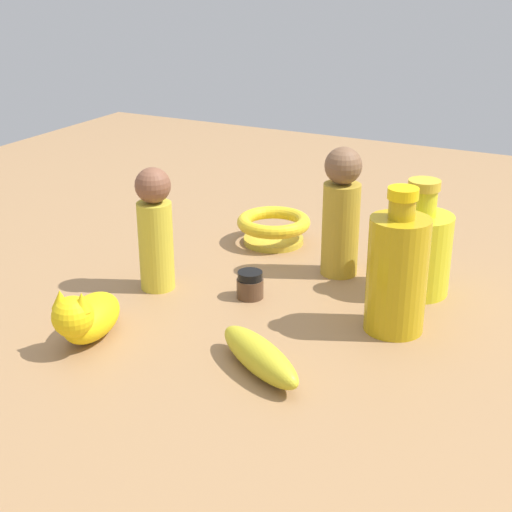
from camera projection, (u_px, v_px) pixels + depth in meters
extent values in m
plane|color=#936D47|center=(256.00, 292.00, 1.11)|extent=(2.00, 2.00, 0.00)
ellipsoid|color=yellow|center=(92.00, 317.00, 0.97)|extent=(0.12, 0.09, 0.05)
sphere|color=yellow|center=(73.00, 317.00, 0.92)|extent=(0.05, 0.05, 0.05)
cone|color=yellow|center=(82.00, 302.00, 0.91)|extent=(0.02, 0.02, 0.02)
cone|color=yellow|center=(60.00, 299.00, 0.91)|extent=(0.02, 0.02, 0.02)
ellipsoid|color=yellow|center=(109.00, 308.00, 1.02)|extent=(0.05, 0.03, 0.02)
cylinder|color=#B3912A|center=(340.00, 230.00, 1.15)|extent=(0.06, 0.06, 0.15)
sphere|color=brown|center=(343.00, 166.00, 1.11)|extent=(0.06, 0.06, 0.06)
cylinder|color=gold|center=(273.00, 240.00, 1.29)|extent=(0.10, 0.10, 0.01)
torus|color=gold|center=(274.00, 222.00, 1.28)|extent=(0.13, 0.13, 0.02)
ellipsoid|color=gold|center=(260.00, 356.00, 0.89)|extent=(0.12, 0.15, 0.04)
cylinder|color=#4D3422|center=(249.00, 288.00, 1.09)|extent=(0.04, 0.04, 0.03)
cylinder|color=#C69A0F|center=(249.00, 280.00, 1.08)|extent=(0.03, 0.03, 0.00)
cylinder|color=black|center=(249.00, 275.00, 1.08)|extent=(0.04, 0.04, 0.01)
cylinder|color=gold|center=(156.00, 246.00, 1.10)|extent=(0.06, 0.06, 0.13)
sphere|color=brown|center=(153.00, 185.00, 1.06)|extent=(0.05, 0.05, 0.05)
cylinder|color=gold|center=(418.00, 254.00, 1.09)|extent=(0.09, 0.09, 0.12)
cylinder|color=gold|center=(423.00, 202.00, 1.06)|extent=(0.04, 0.04, 0.04)
cylinder|color=gold|center=(424.00, 185.00, 1.05)|extent=(0.05, 0.05, 0.01)
cylinder|color=#BA9613|center=(397.00, 275.00, 0.97)|extent=(0.08, 0.08, 0.16)
cylinder|color=#BA9613|center=(402.00, 209.00, 0.94)|extent=(0.03, 0.03, 0.03)
cylinder|color=yellow|center=(403.00, 193.00, 0.93)|extent=(0.04, 0.04, 0.01)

